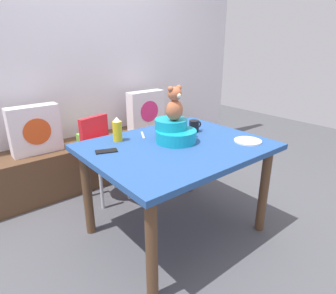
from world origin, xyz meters
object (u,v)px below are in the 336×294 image
object	(u,v)px
book_stack	(88,137)
ketchup_bottle	(117,130)
dining_table	(177,157)
pillow_floral_right	(146,110)
cell_phone	(106,151)
teddy_bear	(175,104)
dinner_plate_near	(248,141)
coffee_mug	(194,126)
highchair	(105,147)
pillow_floral_left	(35,130)
infant_seat_teal	(174,132)

from	to	relation	value
book_stack	ketchup_bottle	bearing A→B (deg)	-99.72
dining_table	ketchup_bottle	world-z (taller)	ketchup_bottle
pillow_floral_right	cell_phone	bearing A→B (deg)	-135.36
teddy_bear	dinner_plate_near	bearing A→B (deg)	-40.74
pillow_floral_right	coffee_mug	distance (m)	1.14
highchair	coffee_mug	xyz separation A→B (m)	(0.48, -0.68, 0.27)
highchair	teddy_bear	xyz separation A→B (m)	(0.20, -0.76, 0.50)
teddy_bear	coffee_mug	distance (m)	0.37
highchair	cell_phone	distance (m)	0.73
ketchup_bottle	dinner_plate_near	world-z (taller)	ketchup_bottle
pillow_floral_left	teddy_bear	distance (m)	1.39
book_stack	ketchup_bottle	distance (m)	0.99
ketchup_bottle	coffee_mug	bearing A→B (deg)	-18.05
dining_table	infant_seat_teal	bearing A→B (deg)	64.02
highchair	infant_seat_teal	distance (m)	0.83
ketchup_bottle	teddy_bear	bearing A→B (deg)	-40.17
ketchup_bottle	cell_phone	xyz separation A→B (m)	(-0.17, -0.15, -0.08)
dinner_plate_near	pillow_floral_left	bearing A→B (deg)	125.31
dining_table	dinner_plate_near	distance (m)	0.54
teddy_bear	ketchup_bottle	size ratio (longest dim) A/B	1.35
dinner_plate_near	cell_phone	bearing A→B (deg)	152.11
ketchup_bottle	coffee_mug	distance (m)	0.63
book_stack	cell_phone	bearing A→B (deg)	-107.24
dinner_plate_near	infant_seat_teal	bearing A→B (deg)	139.22
dining_table	cell_phone	distance (m)	0.51
ketchup_bottle	pillow_floral_left	bearing A→B (deg)	111.11
coffee_mug	pillow_floral_right	bearing A→B (deg)	75.37
book_stack	coffee_mug	size ratio (longest dim) A/B	1.67
pillow_floral_right	coffee_mug	bearing A→B (deg)	-104.63
book_stack	teddy_bear	bearing A→B (deg)	-82.16
pillow_floral_left	dining_table	distance (m)	1.39
infant_seat_teal	dinner_plate_near	distance (m)	0.55
pillow_floral_right	highchair	xyz separation A→B (m)	(-0.76, -0.42, -0.16)
pillow_floral_left	cell_phone	size ratio (longest dim) A/B	3.06
infant_seat_teal	cell_phone	distance (m)	0.52
cell_phone	ketchup_bottle	bearing A→B (deg)	-30.16
dining_table	highchair	world-z (taller)	highchair
dining_table	pillow_floral_right	bearing A→B (deg)	64.27
book_stack	teddy_bear	size ratio (longest dim) A/B	0.80
book_stack	highchair	distance (m)	0.44
coffee_mug	teddy_bear	bearing A→B (deg)	-164.68
highchair	teddy_bear	size ratio (longest dim) A/B	3.16
cell_phone	highchair	bearing A→B (deg)	-5.43
book_stack	infant_seat_teal	distance (m)	1.24
coffee_mug	cell_phone	distance (m)	0.78
pillow_floral_left	infant_seat_teal	size ratio (longest dim) A/B	1.33
coffee_mug	cell_phone	xyz separation A→B (m)	(-0.77, 0.05, -0.04)
book_stack	dining_table	world-z (taller)	dining_table
infant_seat_teal	pillow_floral_left	bearing A→B (deg)	119.75
book_stack	highchair	xyz separation A→B (m)	(-0.04, -0.44, 0.02)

